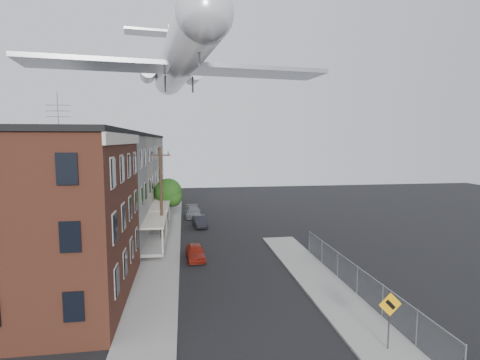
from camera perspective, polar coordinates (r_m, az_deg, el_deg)
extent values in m
plane|color=black|center=(19.02, 3.61, -24.33)|extent=(120.00, 120.00, 0.00)
cube|color=gray|center=(41.20, -11.16, -7.46)|extent=(3.00, 62.00, 0.12)
cube|color=gray|center=(25.64, 13.23, -15.98)|extent=(3.00, 26.00, 0.12)
cube|color=gray|center=(41.15, -9.13, -7.42)|extent=(0.15, 62.00, 0.14)
cube|color=gray|center=(25.17, 10.03, -16.32)|extent=(0.15, 26.00, 0.14)
cube|color=black|center=(24.97, -28.37, -5.33)|extent=(10.00, 12.00, 10.00)
cube|color=black|center=(24.55, -28.98, 6.56)|extent=(10.30, 12.30, 0.30)
cube|color=beige|center=(23.28, -17.06, 6.00)|extent=(0.16, 12.20, 0.60)
cylinder|color=#515156|center=(22.06, -26.01, 9.44)|extent=(0.04, 0.04, 2.00)
cube|color=slate|center=(33.93, -22.96, -2.24)|extent=(10.00, 7.00, 10.00)
cube|color=black|center=(33.62, -23.32, 6.48)|extent=(10.25, 7.00, 0.30)
cube|color=gray|center=(33.86, -12.79, -9.62)|extent=(1.80, 6.40, 0.25)
cube|color=beige|center=(33.34, -12.87, -5.97)|extent=(1.90, 6.50, 0.15)
cube|color=#736B5B|center=(40.69, -20.52, -0.83)|extent=(10.00, 7.00, 10.00)
cube|color=black|center=(40.43, -20.79, 6.43)|extent=(10.25, 7.00, 0.30)
cube|color=gray|center=(40.63, -12.06, -6.96)|extent=(1.80, 6.40, 0.25)
cube|color=beige|center=(40.20, -12.13, -3.90)|extent=(1.90, 6.50, 0.15)
cube|color=slate|center=(47.52, -18.78, 0.17)|extent=(10.00, 7.00, 10.00)
cube|color=black|center=(47.30, -19.00, 6.39)|extent=(10.25, 7.00, 0.30)
cube|color=gray|center=(47.47, -11.55, -5.07)|extent=(1.80, 6.40, 0.25)
cube|color=beige|center=(47.10, -11.60, -2.44)|extent=(1.90, 6.50, 0.15)
cube|color=#736B5B|center=(54.39, -17.48, 0.92)|extent=(10.00, 7.00, 10.00)
cube|color=black|center=(54.20, -17.66, 6.35)|extent=(10.25, 7.00, 0.30)
cube|color=gray|center=(54.35, -11.16, -3.65)|extent=(1.80, 6.40, 0.25)
cube|color=beige|center=(54.02, -11.21, -1.35)|extent=(1.90, 6.50, 0.15)
cube|color=slate|center=(61.29, -16.47, 1.50)|extent=(10.00, 7.00, 10.00)
cube|color=black|center=(61.12, -16.62, 6.32)|extent=(10.25, 7.00, 0.30)
cube|color=gray|center=(61.25, -10.87, -2.55)|extent=(1.80, 6.40, 0.25)
cube|color=beige|center=(60.97, -10.91, -0.51)|extent=(1.90, 6.50, 0.15)
cylinder|color=gray|center=(20.28, 25.33, -19.85)|extent=(0.06, 0.06, 1.90)
cylinder|color=gray|center=(22.59, 20.92, -16.91)|extent=(0.06, 0.06, 1.90)
cylinder|color=gray|center=(25.05, 17.44, -14.46)|extent=(0.06, 0.06, 1.90)
cylinder|color=gray|center=(27.62, 14.66, -12.43)|extent=(0.06, 0.06, 1.90)
cylinder|color=gray|center=(30.26, 12.39, -10.72)|extent=(0.06, 0.06, 1.90)
cylinder|color=gray|center=(32.97, 10.51, -9.28)|extent=(0.06, 0.06, 1.90)
cube|color=gray|center=(24.75, 17.51, -12.51)|extent=(0.04, 18.00, 0.04)
cube|color=gray|center=(25.05, 17.44, -14.46)|extent=(0.02, 18.00, 1.80)
cylinder|color=#515156|center=(19.44, 21.74, -19.72)|extent=(0.07, 0.07, 2.60)
cube|color=#F7A90D|center=(19.02, 21.92, -17.18)|extent=(1.10, 0.03, 1.10)
cube|color=black|center=(19.00, 21.95, -17.20)|extent=(0.52, 0.02, 0.52)
cylinder|color=black|center=(34.47, -11.93, -2.60)|extent=(0.26, 0.26, 9.00)
cube|color=black|center=(34.11, -12.07, 3.72)|extent=(1.80, 0.12, 0.12)
cylinder|color=black|center=(34.16, -13.25, 4.03)|extent=(0.08, 0.08, 0.25)
cylinder|color=black|center=(34.07, -10.90, 4.08)|extent=(0.08, 0.08, 0.25)
cylinder|color=black|center=(44.86, -10.83, -4.85)|extent=(0.24, 0.24, 2.40)
sphere|color=#214613|center=(44.47, -10.89, -1.82)|extent=(3.20, 3.20, 3.20)
sphere|color=#214613|center=(44.24, -10.25, -2.58)|extent=(2.24, 2.24, 2.24)
imported|color=maroon|center=(31.01, -6.83, -10.84)|extent=(1.70, 3.73, 1.24)
imported|color=black|center=(42.13, -6.16, -6.29)|extent=(1.73, 3.89, 1.24)
imported|color=slate|center=(47.58, -7.17, -4.82)|extent=(1.89, 4.59, 1.33)
cylinder|color=silver|center=(36.14, -9.14, 17.69)|extent=(6.49, 26.06, 3.44)
sphere|color=silver|center=(23.76, -5.42, 24.00)|extent=(3.44, 3.44, 3.44)
cone|color=silver|center=(48.81, -10.85, 14.60)|extent=(3.80, 3.62, 3.44)
cube|color=#939399|center=(34.36, -8.80, 16.48)|extent=(26.19, 7.56, 0.38)
cylinder|color=#939399|center=(44.98, -13.86, 15.55)|extent=(2.22, 4.48, 1.72)
cylinder|color=#939399|center=(45.43, -7.09, 15.58)|extent=(2.22, 4.48, 1.72)
cube|color=silver|center=(48.82, -10.87, 18.19)|extent=(0.75, 4.09, 6.03)
cube|color=#939399|center=(50.53, -11.04, 21.04)|extent=(10.49, 3.99, 0.27)
cylinder|color=#515156|center=(25.31, -6.26, 18.33)|extent=(0.17, 0.17, 1.29)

